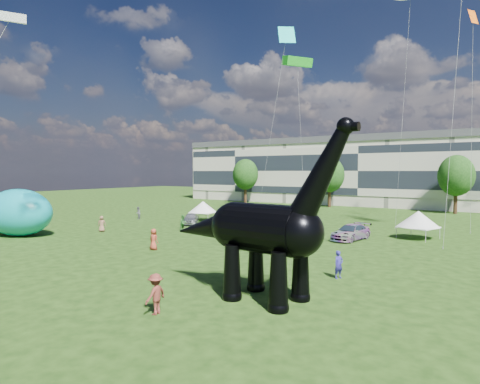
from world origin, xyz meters
The scene contains 15 objects.
ground centered at (0.00, 0.00, 0.00)m, with size 220.00×220.00×0.00m, color #16330C.
terrace_row centered at (-8.00, 62.00, 6.00)m, with size 78.00×11.00×12.00m, color beige.
tree_far_left centered at (-30.00, 53.00, 6.29)m, with size 5.20×5.20×9.44m.
tree_mid_left centered at (-12.00, 53.00, 6.29)m, with size 5.20×5.20×9.44m.
tree_mid_right centered at (8.00, 53.00, 6.29)m, with size 5.20×5.20×9.44m.
dinosaur_sculpture centered at (4.15, 1.87, 3.45)m, with size 11.19×3.27×9.13m.
car_silver centered at (-17.44, 21.56, 0.67)m, with size 1.59×3.94×1.34m, color #B3B4B8.
car_grey centered at (-4.33, 24.86, 0.69)m, with size 1.47×4.22×1.39m, color slate.
car_white centered at (-6.72, 27.48, 0.83)m, with size 2.76×5.98×1.66m, color white.
car_dark centered at (2.42, 21.46, 0.73)m, with size 2.04×5.03×1.46m, color #595960.
gazebo_near centered at (7.54, 25.72, 1.88)m, with size 4.78×4.78×2.68m.
gazebo_left centered at (-18.46, 25.19, 1.78)m, with size 4.35×4.35×2.54m.
inflatable_teal centered at (-25.87, 5.28, 2.35)m, with size 7.53×4.71×4.71m, color #0D9AA7.
visitors centered at (-1.54, 12.53, 0.89)m, with size 53.43×36.02×1.89m.
kites centered at (2.72, 31.70, 24.77)m, with size 64.07×46.39×22.59m.
Camera 1 is at (14.61, -15.39, 6.48)m, focal length 30.00 mm.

